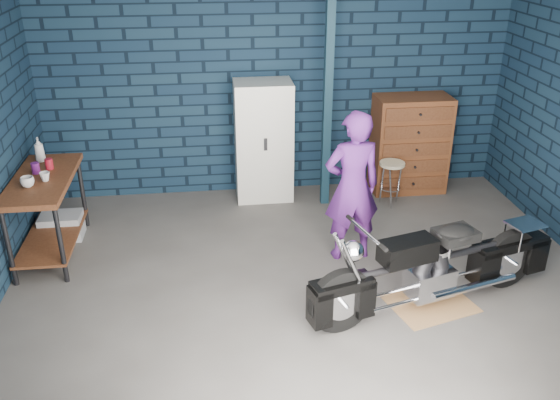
{
  "coord_description": "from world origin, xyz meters",
  "views": [
    {
      "loc": [
        -0.89,
        -4.95,
        3.36
      ],
      "look_at": [
        -0.24,
        0.3,
        0.85
      ],
      "focal_mm": 38.0,
      "sensor_mm": 36.0,
      "label": 1
    }
  ],
  "objects_px": {
    "workbench": "(49,216)",
    "shop_stool": "(391,184)",
    "locker": "(264,141)",
    "person": "(352,187)",
    "motorcycle": "(437,261)",
    "tool_chest": "(410,144)",
    "storage_bin": "(62,226)"
  },
  "relations": [
    {
      "from": "motorcycle",
      "to": "storage_bin",
      "type": "height_order",
      "value": "motorcycle"
    },
    {
      "from": "locker",
      "to": "shop_stool",
      "type": "distance_m",
      "value": 1.72
    },
    {
      "from": "storage_bin",
      "to": "tool_chest",
      "type": "relative_size",
      "value": 0.36
    },
    {
      "from": "tool_chest",
      "to": "shop_stool",
      "type": "bearing_deg",
      "value": -129.43
    },
    {
      "from": "storage_bin",
      "to": "tool_chest",
      "type": "distance_m",
      "value": 4.51
    },
    {
      "from": "locker",
      "to": "tool_chest",
      "type": "distance_m",
      "value": 1.96
    },
    {
      "from": "workbench",
      "to": "storage_bin",
      "type": "xyz_separation_m",
      "value": [
        0.02,
        0.36,
        -0.31
      ]
    },
    {
      "from": "locker",
      "to": "shop_stool",
      "type": "height_order",
      "value": "locker"
    },
    {
      "from": "person",
      "to": "locker",
      "type": "height_order",
      "value": "person"
    },
    {
      "from": "motorcycle",
      "to": "workbench",
      "type": "bearing_deg",
      "value": 143.46
    },
    {
      "from": "workbench",
      "to": "shop_stool",
      "type": "xyz_separation_m",
      "value": [
        4.06,
        0.74,
        -0.16
      ]
    },
    {
      "from": "locker",
      "to": "tool_chest",
      "type": "bearing_deg",
      "value": 0.0
    },
    {
      "from": "workbench",
      "to": "locker",
      "type": "height_order",
      "value": "locker"
    },
    {
      "from": "motorcycle",
      "to": "person",
      "type": "relative_size",
      "value": 1.33
    },
    {
      "from": "storage_bin",
      "to": "tool_chest",
      "type": "height_order",
      "value": "tool_chest"
    },
    {
      "from": "workbench",
      "to": "shop_stool",
      "type": "relative_size",
      "value": 2.39
    },
    {
      "from": "person",
      "to": "tool_chest",
      "type": "distance_m",
      "value": 2.05
    },
    {
      "from": "motorcycle",
      "to": "tool_chest",
      "type": "relative_size",
      "value": 1.7
    },
    {
      "from": "motorcycle",
      "to": "locker",
      "type": "distance_m",
      "value": 3.0
    },
    {
      "from": "tool_chest",
      "to": "shop_stool",
      "type": "relative_size",
      "value": 2.21
    },
    {
      "from": "locker",
      "to": "shop_stool",
      "type": "bearing_deg",
      "value": -15.8
    },
    {
      "from": "motorcycle",
      "to": "locker",
      "type": "relative_size",
      "value": 1.42
    },
    {
      "from": "workbench",
      "to": "tool_chest",
      "type": "bearing_deg",
      "value": 15.1
    },
    {
      "from": "workbench",
      "to": "motorcycle",
      "type": "height_order",
      "value": "motorcycle"
    },
    {
      "from": "person",
      "to": "locker",
      "type": "distance_m",
      "value": 1.83
    },
    {
      "from": "person",
      "to": "motorcycle",
      "type": "bearing_deg",
      "value": 114.83
    },
    {
      "from": "workbench",
      "to": "locker",
      "type": "bearing_deg",
      "value": 25.85
    },
    {
      "from": "locker",
      "to": "storage_bin",
      "type": "bearing_deg",
      "value": -161.07
    },
    {
      "from": "person",
      "to": "storage_bin",
      "type": "bearing_deg",
      "value": -19.3
    },
    {
      "from": "person",
      "to": "locker",
      "type": "relative_size",
      "value": 1.06
    },
    {
      "from": "locker",
      "to": "person",
      "type": "bearing_deg",
      "value": -65.05
    },
    {
      "from": "shop_stool",
      "to": "storage_bin",
      "type": "bearing_deg",
      "value": -174.49
    }
  ]
}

